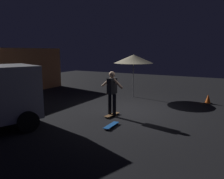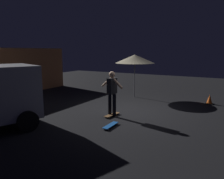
# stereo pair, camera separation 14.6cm
# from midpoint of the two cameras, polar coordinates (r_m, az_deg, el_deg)

# --- Properties ---
(ground_plane) EXTENTS (28.00, 28.00, 0.00)m
(ground_plane) POSITION_cam_midpoint_polar(r_m,az_deg,el_deg) (9.21, 4.63, -5.53)
(ground_plane) COLOR black
(patio_umbrella) EXTENTS (2.10, 2.10, 2.30)m
(patio_umbrella) POSITION_cam_midpoint_polar(r_m,az_deg,el_deg) (11.68, 5.37, 8.09)
(patio_umbrella) COLOR slate
(patio_umbrella) RESTS_ON ground_plane
(skateboard_ridden) EXTENTS (0.80, 0.31, 0.07)m
(skateboard_ridden) POSITION_cam_midpoint_polar(r_m,az_deg,el_deg) (8.37, -0.50, -6.72)
(skateboard_ridden) COLOR olive
(skateboard_ridden) RESTS_ON ground_plane
(skateboard_spare) EXTENTS (0.78, 0.23, 0.07)m
(skateboard_spare) POSITION_cam_midpoint_polar(r_m,az_deg,el_deg) (7.23, -0.80, -9.49)
(skateboard_spare) COLOR #1959B2
(skateboard_spare) RESTS_ON ground_plane
(skater) EXTENTS (0.41, 0.98, 1.67)m
(skater) POSITION_cam_midpoint_polar(r_m,az_deg,el_deg) (8.14, -0.51, -0.09)
(skater) COLOR black
(skater) RESTS_ON skateboard_ridden
(traffic_cone) EXTENTS (0.34, 0.34, 0.46)m
(traffic_cone) POSITION_cam_midpoint_polar(r_m,az_deg,el_deg) (11.26, 23.78, -2.38)
(traffic_cone) COLOR black
(traffic_cone) RESTS_ON ground_plane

